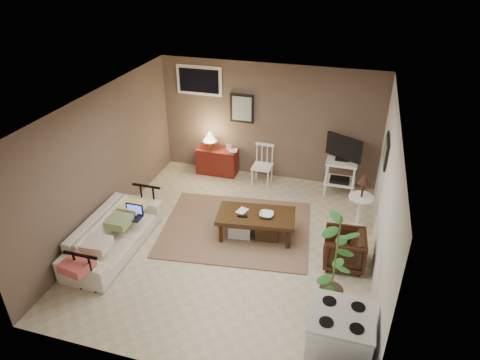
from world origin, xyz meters
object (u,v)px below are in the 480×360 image
(spindle_chair, at_px, (262,166))
(potted_plant, at_px, (335,260))
(tv_stand, at_px, (342,165))
(stove, at_px, (338,343))
(sofa, at_px, (113,229))
(red_console, at_px, (217,159))
(side_table, at_px, (362,196))
(armchair, at_px, (344,248))
(coffee_table, at_px, (255,224))

(spindle_chair, relative_size, potted_plant, 0.55)
(tv_stand, distance_m, stove, 4.09)
(sofa, height_order, spindle_chair, spindle_chair)
(red_console, xyz_separation_m, tv_stand, (2.60, -0.18, 0.32))
(side_table, distance_m, armchair, 1.08)
(spindle_chair, xyz_separation_m, potted_plant, (1.70, -3.07, 0.42))
(red_console, xyz_separation_m, spindle_chair, (1.05, -0.18, 0.06))
(sofa, relative_size, potted_plant, 1.30)
(potted_plant, bearing_deg, sofa, 174.84)
(side_table, relative_size, stove, 1.21)
(sofa, relative_size, side_table, 1.80)
(red_console, distance_m, armchair, 3.66)
(coffee_table, relative_size, sofa, 0.68)
(coffee_table, bearing_deg, stove, -55.79)
(armchair, distance_m, potted_plant, 1.09)
(sofa, distance_m, armchair, 3.65)
(spindle_chair, xyz_separation_m, tv_stand, (1.56, 0.01, 0.26))
(sofa, bearing_deg, tv_stand, -50.50)
(tv_stand, height_order, stove, tv_stand)
(potted_plant, bearing_deg, red_console, 130.16)
(spindle_chair, bearing_deg, red_console, 170.02)
(coffee_table, relative_size, tv_stand, 1.10)
(potted_plant, distance_m, stove, 1.07)
(armchair, bearing_deg, tv_stand, -177.73)
(spindle_chair, relative_size, stove, 0.92)
(sofa, height_order, armchair, sofa)
(coffee_table, distance_m, side_table, 1.84)
(sofa, distance_m, potted_plant, 3.53)
(sofa, bearing_deg, coffee_table, -65.97)
(sofa, relative_size, tv_stand, 1.61)
(coffee_table, bearing_deg, spindle_chair, 100.02)
(sofa, relative_size, armchair, 3.21)
(armchair, bearing_deg, red_console, -133.13)
(red_console, relative_size, side_table, 0.88)
(coffee_table, bearing_deg, red_console, 124.42)
(armchair, bearing_deg, stove, -2.70)
(side_table, distance_m, stove, 2.97)
(coffee_table, bearing_deg, potted_plant, -42.40)
(red_console, height_order, stove, red_console)
(side_table, height_order, armchair, side_table)
(sofa, xyz_separation_m, tv_stand, (3.35, 2.76, 0.27))
(spindle_chair, xyz_separation_m, side_table, (1.97, -1.11, 0.29))
(tv_stand, relative_size, armchair, 1.99)
(side_table, bearing_deg, tv_stand, 110.23)
(side_table, bearing_deg, armchair, -99.62)
(armchair, xyz_separation_m, potted_plant, (-0.10, -0.96, 0.51))
(sofa, xyz_separation_m, red_console, (0.75, 2.94, -0.05))
(coffee_table, bearing_deg, tv_stand, 55.78)
(sofa, xyz_separation_m, potted_plant, (3.49, -0.32, 0.43))
(coffee_table, height_order, armchair, armchair)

